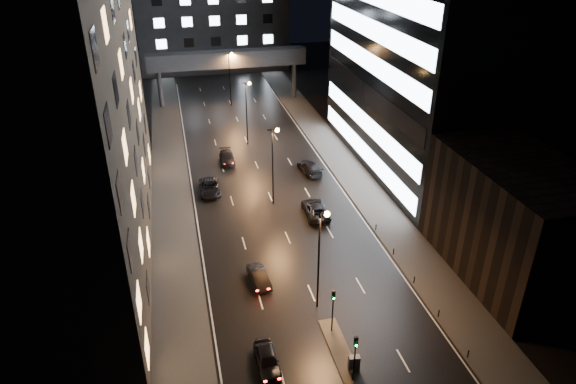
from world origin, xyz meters
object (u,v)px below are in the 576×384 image
car_away_b (259,277)px  utility_cabinet (354,363)px  car_toward_a (315,209)px  car_toward_b (310,167)px  car_away_a (267,360)px  car_away_c (210,188)px  car_away_d (227,158)px

car_away_b → utility_cabinet: 13.82m
car_toward_a → car_toward_b: size_ratio=1.04×
car_away_b → car_toward_b: 25.72m
car_toward_a → utility_cabinet: car_toward_a is taller
car_toward_b → utility_cabinet: size_ratio=4.23×
car_toward_a → car_away_b: bearing=53.5°
car_away_a → car_away_c: (-1.58, 30.87, 0.02)m
car_toward_b → utility_cabinet: 36.29m
car_away_d → car_toward_a: 19.59m
car_away_b → car_away_d: size_ratio=0.83×
car_away_d → car_toward_b: bearing=-27.5°
car_away_d → car_toward_a: (8.54, -17.62, 0.07)m
car_away_b → car_toward_a: (9.05, 11.44, 0.11)m
car_away_b → car_away_d: car_away_d is taller
car_toward_a → utility_cabinet: (-3.74, -24.19, 0.00)m
car_away_c → car_toward_b: (14.39, 2.93, 0.04)m
car_away_a → car_away_d: (1.82, 39.86, -0.01)m
car_away_a → car_away_c: bearing=93.0°
car_away_a → car_toward_a: bearing=65.1°
car_away_a → car_away_c: size_ratio=0.79×
car_away_d → utility_cabinet: car_away_d is taller
car_away_c → car_away_d: size_ratio=1.09×
car_away_d → utility_cabinet: bearing=-82.1°
car_away_a → car_toward_b: size_ratio=0.79×
utility_cabinet → car_away_a: bearing=170.6°
car_away_b → car_away_c: size_ratio=0.76×
car_away_c → car_away_d: 9.61m
car_away_d → car_toward_b: car_toward_b is taller
car_toward_b → utility_cabinet: bearing=73.8°
car_away_c → car_toward_a: car_toward_a is taller
car_away_b → car_away_d: bearing=81.4°
car_away_d → utility_cabinet: size_ratio=3.85×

